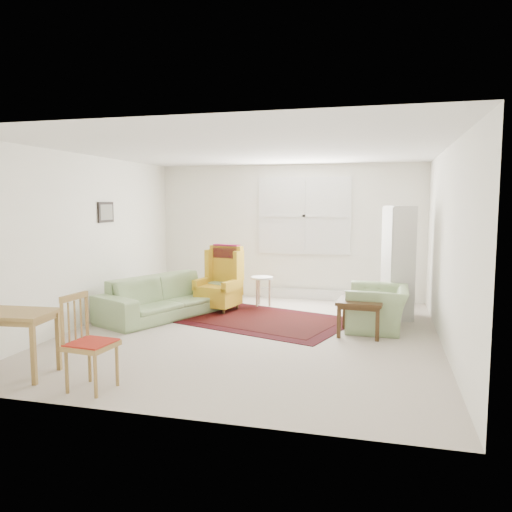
% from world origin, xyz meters
% --- Properties ---
extents(room, '(5.04, 5.54, 2.51)m').
position_xyz_m(room, '(0.02, 0.21, 1.26)').
color(room, '#C0B3A4').
rests_on(room, ground).
extents(rug, '(3.09, 2.47, 0.03)m').
position_xyz_m(rug, '(-0.09, 0.83, 0.01)').
color(rug, black).
rests_on(rug, ground).
extents(sofa, '(1.70, 2.36, 0.89)m').
position_xyz_m(sofa, '(-1.56, 0.68, 0.44)').
color(sofa, '#88A46D').
rests_on(sofa, ground).
extents(armchair, '(0.86, 0.97, 0.74)m').
position_xyz_m(armchair, '(1.69, 0.68, 0.37)').
color(armchair, '#88A46D').
rests_on(armchair, ground).
extents(wingback_chair, '(0.76, 0.78, 1.09)m').
position_xyz_m(wingback_chair, '(-0.91, 1.31, 0.55)').
color(wingback_chair, gold).
rests_on(wingback_chair, ground).
extents(coffee_table, '(0.64, 0.64, 0.49)m').
position_xyz_m(coffee_table, '(1.46, 0.33, 0.25)').
color(coffee_table, '#402913').
rests_on(coffee_table, ground).
extents(stool, '(0.42, 0.42, 0.52)m').
position_xyz_m(stool, '(-0.29, 1.85, 0.26)').
color(stool, white).
rests_on(stool, ground).
extents(cabinet, '(0.51, 0.76, 1.75)m').
position_xyz_m(cabinet, '(1.98, 1.56, 0.88)').
color(cabinet, silver).
rests_on(cabinet, ground).
extents(desk, '(1.12, 0.63, 0.68)m').
position_xyz_m(desk, '(-2.10, -2.21, 0.34)').
color(desk, olive).
rests_on(desk, ground).
extents(desk_chair, '(0.45, 0.45, 0.93)m').
position_xyz_m(desk_chair, '(-0.96, -2.35, 0.47)').
color(desk_chair, olive).
rests_on(desk_chair, ground).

